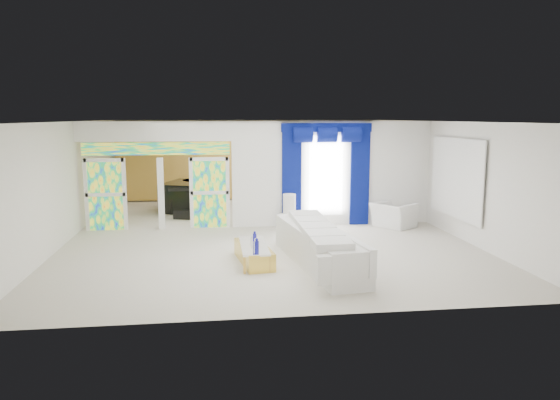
{
  "coord_description": "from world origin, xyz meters",
  "views": [
    {
      "loc": [
        -1.32,
        -13.76,
        3.12
      ],
      "look_at": [
        0.3,
        -1.2,
        1.1
      ],
      "focal_mm": 33.53,
      "sensor_mm": 36.0,
      "label": 1
    }
  ],
  "objects": [
    {
      "name": "floor",
      "position": [
        0.0,
        0.0,
        0.0
      ],
      "size": [
        12.0,
        12.0,
        0.0
      ],
      "primitive_type": "plane",
      "color": "#B7AF9E",
      "rests_on": "ground"
    },
    {
      "name": "coffee_table",
      "position": [
        -0.48,
        -2.82,
        0.19
      ],
      "size": [
        0.78,
        1.75,
        0.38
      ],
      "primitive_type": "cube",
      "rotation": [
        0.0,
        0.0,
        0.13
      ],
      "color": "gold",
      "rests_on": "ground"
    },
    {
      "name": "armchair",
      "position": [
        3.77,
        0.36,
        0.35
      ],
      "size": [
        1.39,
        1.42,
        0.7
      ],
      "primitive_type": "imported",
      "rotation": [
        0.0,
        0.0,
        2.18
      ],
      "color": "silver",
      "rests_on": "ground"
    },
    {
      "name": "blue_drape_left",
      "position": [
        0.9,
        0.87,
        1.4
      ],
      "size": [
        0.55,
        0.1,
        2.8
      ],
      "primitive_type": "cube",
      "color": "#040F4C",
      "rests_on": "ground"
    },
    {
      "name": "blue_drape_right",
      "position": [
        2.9,
        0.87,
        1.4
      ],
      "size": [
        0.55,
        0.1,
        2.8
      ],
      "primitive_type": "cube",
      "color": "#040F4C",
      "rests_on": "ground"
    },
    {
      "name": "grand_piano",
      "position": [
        -2.13,
        3.92,
        0.48
      ],
      "size": [
        1.97,
        2.25,
        0.96
      ],
      "primitive_type": "cube",
      "rotation": [
        0.0,
        0.0,
        -0.32
      ],
      "color": "black",
      "rests_on": "ground"
    },
    {
      "name": "wall_mirror",
      "position": [
        4.94,
        -1.0,
        1.55
      ],
      "size": [
        0.04,
        2.7,
        1.9
      ],
      "primitive_type": "cube",
      "color": "white",
      "rests_on": "ground"
    },
    {
      "name": "piano_bench",
      "position": [
        -2.13,
        2.32,
        0.14
      ],
      "size": [
        0.88,
        0.56,
        0.27
      ],
      "primitive_type": "cube",
      "rotation": [
        0.0,
        0.0,
        -0.32
      ],
      "color": "black",
      "rests_on": "ground"
    },
    {
      "name": "blue_pelmet",
      "position": [
        1.9,
        0.87,
        2.82
      ],
      "size": [
        2.6,
        0.12,
        0.25
      ],
      "primitive_type": "cube",
      "color": "#040F4C",
      "rests_on": "dividing_wall"
    },
    {
      "name": "stained_panel_right",
      "position": [
        -1.42,
        1.0,
        1.0
      ],
      "size": [
        0.95,
        0.04,
        2.0
      ],
      "primitive_type": "cube",
      "color": "#994C3F",
      "rests_on": "ground"
    },
    {
      "name": "decanters",
      "position": [
        -0.46,
        -2.98,
        0.47
      ],
      "size": [
        0.13,
        1.0,
        0.25
      ],
      "color": "silver",
      "rests_on": "coffee_table"
    },
    {
      "name": "white_sofa",
      "position": [
        0.87,
        -3.12,
        0.37
      ],
      "size": [
        1.35,
        3.99,
        0.75
      ],
      "primitive_type": "cube",
      "rotation": [
        0.0,
        0.0,
        0.13
      ],
      "color": "silver",
      "rests_on": "ground"
    },
    {
      "name": "gold_curtains",
      "position": [
        0.0,
        5.9,
        1.5
      ],
      "size": [
        9.7,
        0.12,
        2.9
      ],
      "primitive_type": "cube",
      "color": "#B97C2C",
      "rests_on": "ground"
    },
    {
      "name": "stained_transom",
      "position": [
        -2.85,
        1.0,
        2.25
      ],
      "size": [
        4.0,
        0.05,
        0.35
      ],
      "primitive_type": "cube",
      "color": "#994C3F",
      "rests_on": "dividing_header"
    },
    {
      "name": "window_pane",
      "position": [
        1.9,
        0.9,
        1.45
      ],
      "size": [
        1.0,
        0.02,
        2.3
      ],
      "primitive_type": "cube",
      "color": "white",
      "rests_on": "dividing_wall"
    },
    {
      "name": "chandelier",
      "position": [
        -2.3,
        3.4,
        2.65
      ],
      "size": [
        0.6,
        0.6,
        0.6
      ],
      "primitive_type": "sphere",
      "color": "gold",
      "rests_on": "ceiling"
    },
    {
      "name": "stained_panel_left",
      "position": [
        -4.28,
        1.0,
        1.0
      ],
      "size": [
        0.95,
        0.04,
        2.0
      ],
      "primitive_type": "cube",
      "color": "#994C3F",
      "rests_on": "ground"
    },
    {
      "name": "tv_console",
      "position": [
        -4.5,
        2.49,
        0.43
      ],
      "size": [
        0.69,
        0.65,
        0.85
      ],
      "primitive_type": "cube",
      "rotation": [
        0.0,
        0.0,
        -0.22
      ],
      "color": "tan",
      "rests_on": "ground"
    },
    {
      "name": "console_table",
      "position": [
        1.09,
        0.58,
        0.2
      ],
      "size": [
        1.23,
        0.48,
        0.4
      ],
      "primitive_type": "cube",
      "rotation": [
        0.0,
        0.0,
        -0.09
      ],
      "color": "white",
      "rests_on": "ground"
    },
    {
      "name": "dividing_header",
      "position": [
        -2.85,
        1.0,
        2.73
      ],
      "size": [
        4.3,
        0.18,
        0.55
      ],
      "primitive_type": "cube",
      "color": "white",
      "rests_on": "dividing_wall"
    },
    {
      "name": "table_lamp",
      "position": [
        0.79,
        0.58,
        0.69
      ],
      "size": [
        0.36,
        0.36,
        0.58
      ],
      "primitive_type": "cylinder",
      "color": "silver",
      "rests_on": "console_table"
    },
    {
      "name": "dividing_wall",
      "position": [
        2.15,
        1.0,
        1.5
      ],
      "size": [
        5.7,
        0.18,
        3.0
      ],
      "primitive_type": "cube",
      "color": "white",
      "rests_on": "ground"
    }
  ]
}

